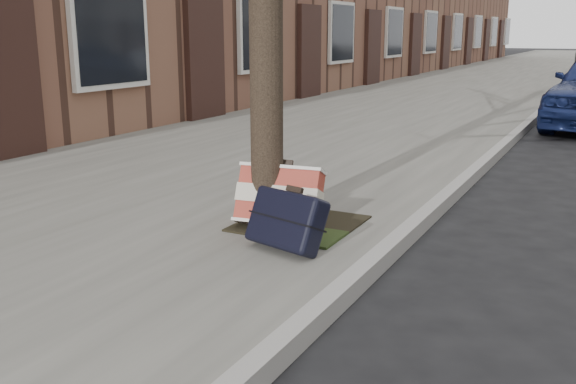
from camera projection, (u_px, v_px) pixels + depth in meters
The scene contains 5 objects.
ground at pixel (569, 374), 2.98m from camera, with size 120.00×120.00×0.00m, color black.
near_sidewalk at pixel (469, 87), 17.53m from camera, with size 5.00×70.00×0.12m, color gray.
dirt_patch at pixel (299, 223), 4.88m from camera, with size 0.85×0.85×0.01m, color black.
suitcase_red at pixel (279, 197), 4.74m from camera, with size 0.61×0.17×0.44m, color maroon.
suitcase_navy at pixel (287, 220), 4.26m from camera, with size 0.54×0.17×0.39m, color black.
Camera 1 is at (0.08, -2.98, 1.55)m, focal length 40.00 mm.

